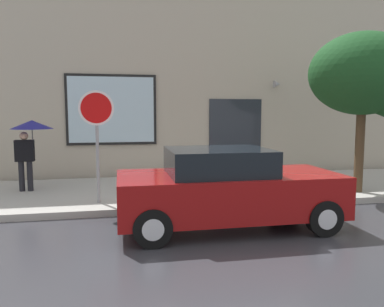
{
  "coord_description": "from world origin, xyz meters",
  "views": [
    {
      "loc": [
        -2.12,
        -6.77,
        2.15
      ],
      "look_at": [
        -0.46,
        1.8,
        1.2
      ],
      "focal_mm": 35.11,
      "sensor_mm": 36.0,
      "label": 1
    }
  ],
  "objects_px": {
    "pedestrian_with_umbrella": "(30,134)",
    "stop_sign": "(97,124)",
    "fire_hydrant": "(207,182)",
    "street_tree": "(369,77)",
    "parked_car": "(227,189)"
  },
  "relations": [
    {
      "from": "pedestrian_with_umbrella",
      "to": "street_tree",
      "type": "height_order",
      "value": "street_tree"
    },
    {
      "from": "pedestrian_with_umbrella",
      "to": "stop_sign",
      "type": "relative_size",
      "value": 0.73
    },
    {
      "from": "pedestrian_with_umbrella",
      "to": "parked_car",
      "type": "bearing_deg",
      "value": -39.59
    },
    {
      "from": "stop_sign",
      "to": "street_tree",
      "type": "bearing_deg",
      "value": -1.04
    },
    {
      "from": "pedestrian_with_umbrella",
      "to": "street_tree",
      "type": "bearing_deg",
      "value": -12.02
    },
    {
      "from": "pedestrian_with_umbrella",
      "to": "street_tree",
      "type": "xyz_separation_m",
      "value": [
        8.28,
        -1.76,
        1.41
      ]
    },
    {
      "from": "street_tree",
      "to": "fire_hydrant",
      "type": "bearing_deg",
      "value": 176.28
    },
    {
      "from": "parked_car",
      "to": "pedestrian_with_umbrella",
      "type": "height_order",
      "value": "pedestrian_with_umbrella"
    },
    {
      "from": "parked_car",
      "to": "fire_hydrant",
      "type": "height_order",
      "value": "parked_car"
    },
    {
      "from": "pedestrian_with_umbrella",
      "to": "stop_sign",
      "type": "distance_m",
      "value": 2.41
    },
    {
      "from": "fire_hydrant",
      "to": "stop_sign",
      "type": "distance_m",
      "value": 2.88
    },
    {
      "from": "parked_car",
      "to": "pedestrian_with_umbrella",
      "type": "xyz_separation_m",
      "value": [
        -4.18,
        3.45,
        0.89
      ]
    },
    {
      "from": "parked_car",
      "to": "stop_sign",
      "type": "xyz_separation_m",
      "value": [
        -2.43,
        1.81,
        1.17
      ]
    },
    {
      "from": "fire_hydrant",
      "to": "pedestrian_with_umbrella",
      "type": "relative_size",
      "value": 0.39
    },
    {
      "from": "pedestrian_with_umbrella",
      "to": "street_tree",
      "type": "relative_size",
      "value": 0.46
    }
  ]
}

